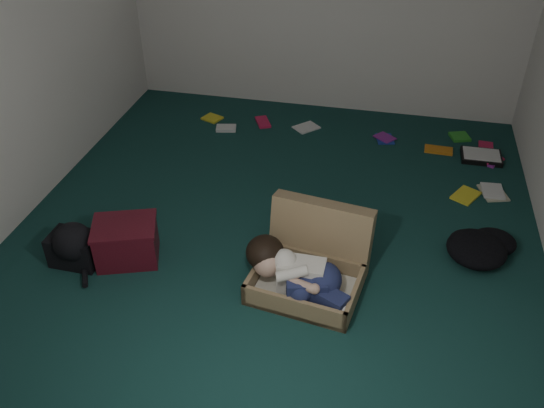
% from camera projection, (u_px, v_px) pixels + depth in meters
% --- Properties ---
extents(floor, '(4.50, 4.50, 0.00)m').
position_uv_depth(floor, '(276.00, 230.00, 4.49)').
color(floor, '#143935').
rests_on(floor, ground).
extents(wall_front, '(4.50, 0.00, 4.50)m').
position_uv_depth(wall_front, '(138.00, 326.00, 1.95)').
color(wall_front, silver).
rests_on(wall_front, ground).
extents(wall_left, '(0.00, 4.50, 4.50)m').
position_uv_depth(wall_left, '(2.00, 48.00, 4.09)').
color(wall_left, silver).
rests_on(wall_left, ground).
extents(suitcase, '(0.81, 0.79, 0.53)m').
position_uv_depth(suitcase, '(312.00, 263.00, 3.94)').
color(suitcase, '#967A52').
rests_on(suitcase, floor).
extents(person, '(0.75, 0.45, 0.33)m').
position_uv_depth(person, '(297.00, 273.00, 3.79)').
color(person, silver).
rests_on(person, suitcase).
extents(maroon_bin, '(0.54, 0.48, 0.31)m').
position_uv_depth(maroon_bin, '(126.00, 242.00, 4.12)').
color(maroon_bin, '#4D0F1A').
rests_on(maroon_bin, floor).
extents(backpack, '(0.44, 0.35, 0.26)m').
position_uv_depth(backpack, '(75.00, 248.00, 4.11)').
color(backpack, black).
rests_on(backpack, floor).
extents(clothing_pile, '(0.56, 0.50, 0.16)m').
position_uv_depth(clothing_pile, '(481.00, 240.00, 4.26)').
color(clothing_pile, black).
rests_on(clothing_pile, floor).
extents(paper_tray, '(0.37, 0.28, 0.05)m').
position_uv_depth(paper_tray, '(481.00, 156.00, 5.35)').
color(paper_tray, black).
rests_on(paper_tray, floor).
extents(book_scatter, '(2.98, 1.25, 0.02)m').
position_uv_depth(book_scatter, '(378.00, 145.00, 5.55)').
color(book_scatter, yellow).
rests_on(book_scatter, floor).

